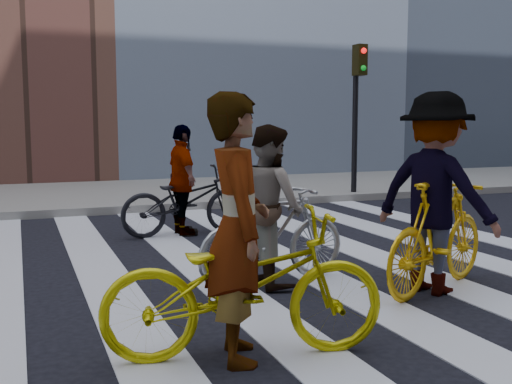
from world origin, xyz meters
TOP-DOWN VIEW (x-y plane):
  - ground at (0.00, 0.00)m, footprint 100.00×100.00m
  - sidewalk_far at (0.00, 7.50)m, footprint 100.00×5.00m
  - zebra_crosswalk at (0.00, 0.00)m, footprint 8.25×10.00m
  - traffic_signal at (4.40, 5.32)m, footprint 0.22×0.42m
  - bike_yellow_left at (-1.01, -2.12)m, footprint 2.13×1.11m
  - bike_silver_mid at (-0.03, -0.38)m, footprint 1.78×0.72m
  - bike_yellow_right at (1.38, -1.23)m, footprint 1.90×1.22m
  - bike_dark_rear at (-0.17, 2.60)m, footprint 2.00×0.79m
  - rider_left at (-1.06, -2.12)m, footprint 0.58×0.77m
  - rider_mid at (-0.08, -0.38)m, footprint 0.73×0.88m
  - rider_right at (1.33, -1.23)m, footprint 1.18×1.46m
  - rider_rear at (-0.22, 2.60)m, footprint 0.45×0.99m

SIDE VIEW (x-z plane):
  - ground at x=0.00m, z-range 0.00..0.00m
  - zebra_crosswalk at x=0.00m, z-range 0.00..0.01m
  - sidewalk_far at x=0.00m, z-range 0.00..0.15m
  - bike_dark_rear at x=-0.17m, z-range 0.00..1.04m
  - bike_silver_mid at x=-0.03m, z-range 0.00..1.04m
  - bike_yellow_left at x=-1.01m, z-range 0.00..1.06m
  - bike_yellow_right at x=1.38m, z-range 0.00..1.11m
  - rider_rear at x=-0.22m, z-range 0.00..1.65m
  - rider_mid at x=-0.08m, z-range 0.00..1.66m
  - rider_left at x=-1.06m, z-range 0.00..1.89m
  - rider_right at x=1.33m, z-range 0.00..1.98m
  - traffic_signal at x=4.40m, z-range 0.62..3.94m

